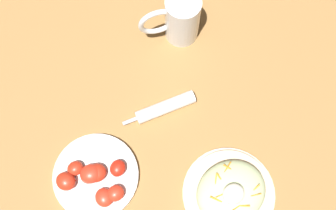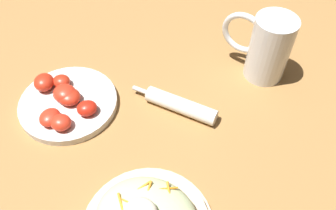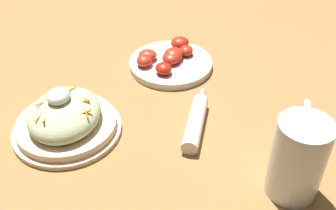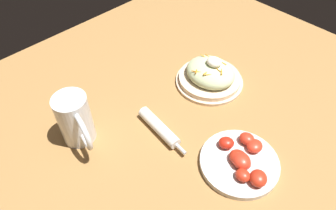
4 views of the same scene
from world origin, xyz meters
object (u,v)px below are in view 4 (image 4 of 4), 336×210
at_px(napkin_roll, 159,127).
at_px(salad_plate, 210,75).
at_px(beer_mug, 76,121).
at_px(tomato_plate, 241,161).

bearing_deg(napkin_roll, salad_plate, 97.60).
distance_m(salad_plate, napkin_roll, 0.25).
xyz_separation_m(beer_mug, tomato_plate, (0.35, 0.24, -0.05)).
bearing_deg(salad_plate, napkin_roll, -82.40).
bearing_deg(napkin_roll, beer_mug, -128.77).
height_order(salad_plate, tomato_plate, salad_plate).
relative_size(salad_plate, tomato_plate, 1.07).
height_order(salad_plate, napkin_roll, salad_plate).
bearing_deg(beer_mug, salad_plate, 76.43).
xyz_separation_m(salad_plate, beer_mug, (-0.10, -0.41, 0.04)).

